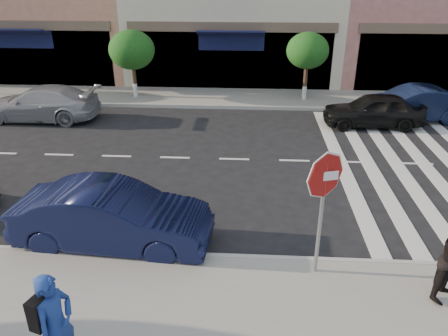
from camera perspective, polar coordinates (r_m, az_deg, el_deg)
ground at (r=11.06m, az=0.51°, el=-7.33°), size 120.00×120.00×0.00m
sidewalk_far at (r=21.15m, az=2.11°, el=9.12°), size 60.00×3.00×0.15m
street_tree_wb at (r=21.15m, az=-11.95°, el=14.83°), size 2.10×2.10×3.06m
street_tree_c at (r=20.58m, az=10.86°, el=14.78°), size 1.90×1.90×3.04m
stop_sign at (r=8.46m, az=12.93°, el=-2.60°), size 0.93×0.29×2.70m
photographer at (r=7.36m, az=-21.03°, el=-18.63°), size 0.62×0.76×1.82m
car_near_mid at (r=10.28m, az=-14.34°, el=-6.18°), size 4.56×1.86×1.47m
car_far_left at (r=19.70m, az=-22.86°, el=7.80°), size 4.82×2.03×1.39m
car_far_mid at (r=18.40m, az=18.94°, el=7.18°), size 3.94×1.68×1.33m
car_far_right at (r=19.60m, az=23.30°, el=7.69°), size 4.44×2.00×1.42m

